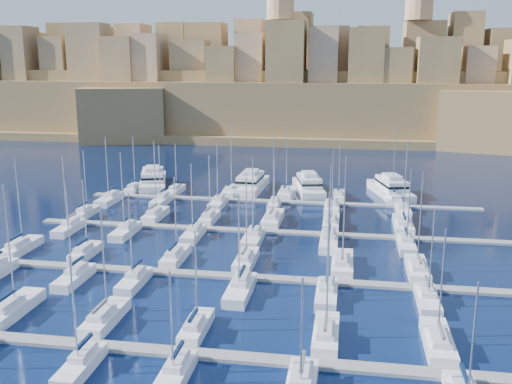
% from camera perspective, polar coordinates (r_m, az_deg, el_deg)
% --- Properties ---
extents(ground, '(600.00, 600.00, 0.00)m').
position_cam_1_polar(ground, '(92.44, -0.14, -5.87)').
color(ground, black).
rests_on(ground, ground).
extents(pontoon_near, '(84.00, 2.00, 0.40)m').
position_cam_1_polar(pontoon_near, '(61.87, -5.51, -15.85)').
color(pontoon_near, slate).
rests_on(pontoon_near, ground).
extents(pontoon_mid_near, '(84.00, 2.00, 0.40)m').
position_cam_1_polar(pontoon_mid_near, '(81.29, -1.54, -8.46)').
color(pontoon_mid_near, slate).
rests_on(pontoon_mid_near, ground).
extents(pontoon_mid_far, '(84.00, 2.00, 0.40)m').
position_cam_1_polar(pontoon_mid_far, '(101.77, 0.79, -3.95)').
color(pontoon_mid_far, slate).
rests_on(pontoon_mid_far, ground).
extents(pontoon_far, '(84.00, 2.00, 0.40)m').
position_cam_1_polar(pontoon_far, '(122.77, 2.32, -0.96)').
color(pontoon_far, slate).
rests_on(pontoon_far, ground).
extents(sailboat_1, '(3.02, 10.07, 16.30)m').
position_cam_1_polar(sailboat_1, '(76.09, -23.18, -10.67)').
color(sailboat_1, white).
rests_on(sailboat_1, ground).
extents(sailboat_2, '(2.75, 9.16, 13.81)m').
position_cam_1_polar(sailboat_2, '(70.25, -14.85, -12.05)').
color(sailboat_2, white).
rests_on(sailboat_2, ground).
extents(sailboat_3, '(2.39, 7.96, 12.28)m').
position_cam_1_polar(sailboat_3, '(66.22, -6.01, -13.29)').
color(sailboat_3, white).
rests_on(sailboat_3, ground).
extents(sailboat_4, '(2.74, 9.13, 14.70)m').
position_cam_1_polar(sailboat_4, '(64.73, 7.01, -13.95)').
color(sailboat_4, white).
rests_on(sailboat_4, ground).
extents(sailboat_5, '(2.86, 9.55, 13.45)m').
position_cam_1_polar(sailboat_5, '(65.69, 17.75, -14.10)').
color(sailboat_5, white).
rests_on(sailboat_5, ground).
extents(sailboat_8, '(2.36, 7.88, 12.56)m').
position_cam_1_polar(sailboat_8, '(61.23, -17.12, -16.19)').
color(sailboat_8, white).
rests_on(sailboat_8, ground).
extents(sailboat_9, '(2.46, 8.19, 11.69)m').
position_cam_1_polar(sailboat_9, '(57.78, -8.10, -17.60)').
color(sailboat_9, white).
rests_on(sailboat_9, ground).
extents(sailboat_12, '(2.76, 9.20, 15.48)m').
position_cam_1_polar(sailboat_12, '(99.23, -22.45, -5.10)').
color(sailboat_12, white).
rests_on(sailboat_12, ground).
extents(sailboat_13, '(2.43, 8.09, 12.47)m').
position_cam_1_polar(sailboat_13, '(93.42, -16.66, -5.77)').
color(sailboat_13, white).
rests_on(sailboat_13, ground).
extents(sailboat_14, '(2.62, 8.73, 13.29)m').
position_cam_1_polar(sailboat_14, '(88.48, -8.05, -6.39)').
color(sailboat_14, white).
rests_on(sailboat_14, ground).
extents(sailboat_15, '(2.70, 9.01, 13.60)m').
position_cam_1_polar(sailboat_15, '(86.09, -1.02, -6.81)').
color(sailboat_15, white).
rests_on(sailboat_15, ground).
extents(sailboat_16, '(3.08, 10.28, 16.98)m').
position_cam_1_polar(sailboat_16, '(85.42, 8.63, -7.10)').
color(sailboat_16, white).
rests_on(sailboat_16, ground).
extents(sailboat_17, '(2.87, 9.57, 15.28)m').
position_cam_1_polar(sailboat_17, '(85.74, 15.84, -7.40)').
color(sailboat_17, white).
rests_on(sailboat_17, ground).
extents(sailboat_19, '(2.60, 8.66, 14.44)m').
position_cam_1_polar(sailboat_19, '(83.53, -17.71, -8.10)').
color(sailboat_19, white).
rests_on(sailboat_19, ground).
extents(sailboat_20, '(2.50, 8.35, 13.55)m').
position_cam_1_polar(sailboat_20, '(80.23, -12.08, -8.65)').
color(sailboat_20, white).
rests_on(sailboat_20, ground).
extents(sailboat_21, '(2.92, 9.73, 14.07)m').
position_cam_1_polar(sailboat_21, '(75.68, -1.60, -9.70)').
color(sailboat_21, white).
rests_on(sailboat_21, ground).
extents(sailboat_22, '(2.68, 8.94, 14.62)m').
position_cam_1_polar(sailboat_22, '(74.89, 7.08, -10.06)').
color(sailboat_22, white).
rests_on(sailboat_22, ground).
extents(sailboat_23, '(2.56, 8.52, 12.79)m').
position_cam_1_polar(sailboat_23, '(75.78, 16.78, -10.27)').
color(sailboat_23, white).
rests_on(sailboat_23, ground).
extents(sailboat_24, '(2.45, 8.18, 13.30)m').
position_cam_1_polar(sailboat_24, '(116.83, -16.64, -1.98)').
color(sailboat_24, white).
rests_on(sailboat_24, ground).
extents(sailboat_25, '(2.78, 9.27, 15.36)m').
position_cam_1_polar(sailboat_25, '(111.95, -10.01, -2.26)').
color(sailboat_25, white).
rests_on(sailboat_25, ground).
extents(sailboat_26, '(2.56, 8.53, 12.93)m').
position_cam_1_polar(sailboat_26, '(108.60, -4.69, -2.60)').
color(sailboat_26, white).
rests_on(sailboat_26, ground).
extents(sailboat_27, '(3.22, 10.74, 16.99)m').
position_cam_1_polar(sailboat_27, '(107.43, 1.68, -2.70)').
color(sailboat_27, white).
rests_on(sailboat_27, ground).
extents(sailboat_28, '(2.88, 9.59, 14.27)m').
position_cam_1_polar(sailboat_28, '(106.07, 7.53, -3.04)').
color(sailboat_28, white).
rests_on(sailboat_28, ground).
extents(sailboat_29, '(3.22, 10.73, 16.60)m').
position_cam_1_polar(sailboat_29, '(107.06, 14.49, -3.19)').
color(sailboat_29, white).
rests_on(sailboat_29, ground).
extents(sailboat_30, '(2.60, 8.68, 14.08)m').
position_cam_1_polar(sailboat_30, '(107.34, -18.19, -3.41)').
color(sailboat_30, white).
rests_on(sailboat_30, ground).
extents(sailboat_31, '(2.76, 9.18, 15.02)m').
position_cam_1_polar(sailboat_31, '(102.67, -12.90, -3.81)').
color(sailboat_31, white).
rests_on(sailboat_31, ground).
extents(sailboat_32, '(2.60, 8.65, 13.46)m').
position_cam_1_polar(sailboat_32, '(99.05, -6.26, -4.19)').
color(sailboat_32, white).
rests_on(sailboat_32, ground).
extents(sailboat_33, '(2.91, 9.70, 14.97)m').
position_cam_1_polar(sailboat_33, '(96.35, -0.27, -4.60)').
color(sailboat_33, white).
rests_on(sailboat_33, ground).
extents(sailboat_34, '(2.90, 9.66, 14.01)m').
position_cam_1_polar(sailboat_34, '(95.18, 7.31, -4.94)').
color(sailboat_34, white).
rests_on(sailboat_34, ground).
extents(sailboat_35, '(2.58, 8.61, 13.75)m').
position_cam_1_polar(sailboat_35, '(96.14, 14.79, -5.10)').
color(sailboat_35, white).
rests_on(sailboat_35, ground).
extents(sailboat_36, '(2.36, 7.86, 13.20)m').
position_cam_1_polar(sailboat_36, '(135.63, -12.08, 0.34)').
color(sailboat_36, white).
rests_on(sailboat_36, ground).
extents(sailboat_37, '(2.40, 8.01, 11.83)m').
position_cam_1_polar(sailboat_37, '(132.42, -8.03, 0.19)').
color(sailboat_37, white).
rests_on(sailboat_37, ground).
extents(sailboat_38, '(2.92, 9.74, 16.42)m').
position_cam_1_polar(sailboat_38, '(130.04, -2.53, 0.10)').
color(sailboat_38, white).
rests_on(sailboat_38, ground).
extents(sailboat_39, '(2.92, 9.73, 15.12)m').
position_cam_1_polar(sailboat_39, '(128.10, 3.00, -0.12)').
color(sailboat_39, white).
rests_on(sailboat_39, ground).
extents(sailboat_40, '(2.59, 8.62, 12.47)m').
position_cam_1_polar(sailboat_40, '(126.87, 8.24, -0.38)').
color(sailboat_40, white).
rests_on(sailboat_40, ground).
extents(sailboat_41, '(3.05, 10.18, 16.65)m').
position_cam_1_polar(sailboat_41, '(127.98, 13.52, -0.47)').
color(sailboat_41, white).
rests_on(sailboat_41, ground).
extents(sailboat_42, '(2.98, 9.95, 14.58)m').
position_cam_1_polar(sailboat_42, '(126.56, -14.40, -0.68)').
color(sailboat_42, white).
rests_on(sailboat_42, ground).
extents(sailboat_43, '(2.63, 8.77, 13.04)m').
position_cam_1_polar(sailboat_43, '(123.01, -9.42, -0.85)').
color(sailboat_43, white).
rests_on(sailboat_43, ground).
extents(sailboat_44, '(2.67, 8.89, 13.73)m').
position_cam_1_polar(sailboat_44, '(119.61, -3.80, -1.10)').
color(sailboat_44, white).
rests_on(sailboat_44, ground).
extents(sailboat_45, '(2.25, 7.50, 11.14)m').
position_cam_1_polar(sailboat_45, '(118.23, 1.83, -1.26)').
color(sailboat_45, white).
rests_on(sailboat_45, ground).
extents(sailboat_46, '(2.96, 9.88, 13.02)m').
position_cam_1_polar(sailboat_46, '(116.20, 7.59, -1.61)').
color(sailboat_46, white).
rests_on(sailboat_46, ground).
extents(sailboat_47, '(2.72, 9.07, 14.12)m').
position_cam_1_polar(sailboat_47, '(117.08, 14.50, -1.81)').
color(sailboat_47, white).
rests_on(sailboat_47, ground).
extents(motor_yacht_a, '(11.41, 20.32, 5.25)m').
position_cam_1_polar(motor_yacht_a, '(140.08, -10.26, 1.25)').
color(motor_yacht_a, white).
rests_on(motor_yacht_a, ground).
extents(motor_yacht_b, '(6.21, 18.47, 5.25)m').
position_cam_1_polar(motor_yacht_b, '(133.45, -0.51, 0.87)').
color(motor_yacht_b, white).
rests_on(motor_yacht_b, ground).
extents(motor_yacht_c, '(9.04, 18.39, 5.25)m').
position_cam_1_polar(motor_yacht_c, '(131.59, 5.29, 0.64)').
color(motor_yacht_c, white).
rests_on(motor_yacht_c, ground).
extents(motor_yacht_d, '(10.00, 19.16, 5.25)m').
position_cam_1_polar(motor_yacht_d, '(132.00, 13.33, 0.37)').
color(motor_yacht_d, white).
rests_on(motor_yacht_d, ground).
extents(fortified_city, '(460.00, 108.95, 59.52)m').
position_cam_1_polar(fortified_city, '(242.39, 5.93, 9.45)').
color(fortified_city, brown).
rests_on(fortified_city, ground).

